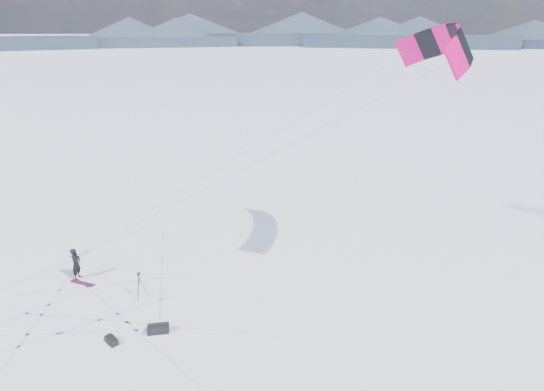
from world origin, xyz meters
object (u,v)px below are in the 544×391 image
(gear_bag_a, at_px, (158,329))
(gear_bag_b, at_px, (112,340))
(snowkiter, at_px, (79,278))
(tripod, at_px, (139,282))
(snowboard, at_px, (83,283))

(gear_bag_a, relative_size, gear_bag_b, 1.35)
(snowkiter, bearing_deg, tripod, -112.46)
(snowboard, relative_size, tripod, 1.06)
(snowkiter, height_order, gear_bag_a, snowkiter)
(snowkiter, bearing_deg, gear_bag_a, -127.28)
(tripod, bearing_deg, gear_bag_a, -82.30)
(snowboard, xyz_separation_m, gear_bag_a, (5.59, -2.35, 0.16))
(gear_bag_a, xyz_separation_m, gear_bag_b, (-1.45, -1.16, -0.04))
(snowkiter, relative_size, snowboard, 1.18)
(tripod, relative_size, gear_bag_a, 1.37)
(snowboard, bearing_deg, gear_bag_b, -35.37)
(snowkiter, xyz_separation_m, gear_bag_a, (6.11, -2.70, 0.17))
(gear_bag_a, bearing_deg, tripod, 109.35)
(snowboard, relative_size, gear_bag_b, 1.96)
(gear_bag_b, bearing_deg, gear_bag_a, 67.42)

